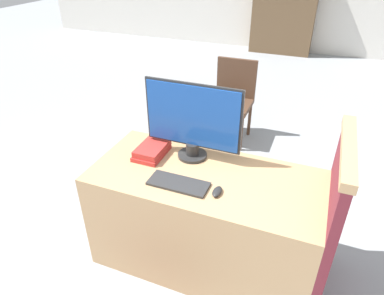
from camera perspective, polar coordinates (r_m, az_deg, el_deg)
The scene contains 9 objects.
ground_plane at distance 2.42m, azimuth -1.06°, elevation -23.33°, with size 20.00×20.00×0.00m, color #93999E.
desk at distance 2.35m, azimuth 2.10°, elevation -11.82°, with size 1.44×0.68×0.73m.
carrel_divider at distance 2.17m, azimuth 21.62°, elevation -11.97°, with size 0.07×0.70×1.11m.
monitor at distance 2.16m, azimuth 0.09°, elevation 4.53°, with size 0.64×0.19×0.52m.
keyboard at distance 2.04m, azimuth -2.28°, elevation -6.03°, with size 0.36×0.15×0.02m.
mouse at distance 1.97m, azimuth 4.22°, elevation -7.33°, with size 0.05×0.10×0.03m.
book_stack at distance 2.31m, azimuth -6.70°, elevation -0.45°, with size 0.18×0.27×0.07m.
far_chair at distance 3.83m, azimuth 6.77°, elevation 8.47°, with size 0.44×0.44×0.88m.
bookshelf_far at distance 7.29m, azimuth 15.20°, elevation 21.93°, with size 1.18×0.32×1.82m.
Camera 1 is at (0.56, -1.29, 1.97)m, focal length 32.00 mm.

